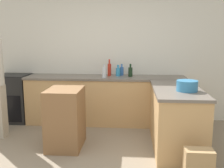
# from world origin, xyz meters

# --- Properties ---
(wall_back) EXTENTS (8.00, 0.06, 2.70)m
(wall_back) POSITION_xyz_m (0.00, 2.30, 1.35)
(wall_back) COLOR silver
(wall_back) RESTS_ON ground_plane
(counter_back) EXTENTS (3.02, 0.64, 0.91)m
(counter_back) POSITION_xyz_m (0.00, 1.97, 0.46)
(counter_back) COLOR tan
(counter_back) RESTS_ON ground_plane
(counter_peninsula) EXTENTS (0.69, 1.49, 0.91)m
(counter_peninsula) POSITION_xyz_m (1.16, 0.93, 0.46)
(counter_peninsula) COLOR tan
(counter_peninsula) RESTS_ON ground_plane
(range_oven) EXTENTS (0.62, 0.62, 0.92)m
(range_oven) POSITION_xyz_m (-1.83, 1.97, 0.46)
(range_oven) COLOR black
(range_oven) RESTS_ON ground_plane
(island_table) EXTENTS (0.50, 0.65, 0.90)m
(island_table) POSITION_xyz_m (-0.49, 0.78, 0.45)
(island_table) COLOR brown
(island_table) RESTS_ON ground_plane
(mixing_bowl) EXTENTS (0.29, 0.29, 0.15)m
(mixing_bowl) POSITION_xyz_m (1.26, 0.71, 0.98)
(mixing_bowl) COLOR teal
(mixing_bowl) RESTS_ON counter_peninsula
(water_bottle_blue) EXTENTS (0.07, 0.07, 0.22)m
(water_bottle_blue) POSITION_xyz_m (0.30, 2.14, 1.00)
(water_bottle_blue) COLOR #386BB7
(water_bottle_blue) RESTS_ON counter_back
(vinegar_bottle_clear) EXTENTS (0.08, 0.08, 0.25)m
(vinegar_bottle_clear) POSITION_xyz_m (-0.01, 1.82, 1.01)
(vinegar_bottle_clear) COLOR silver
(vinegar_bottle_clear) RESTS_ON counter_back
(hot_sauce_bottle) EXTENTS (0.07, 0.07, 0.32)m
(hot_sauce_bottle) POSITION_xyz_m (0.06, 2.08, 1.03)
(hot_sauce_bottle) COLOR red
(hot_sauce_bottle) RESTS_ON counter_back
(wine_bottle_dark) EXTENTS (0.08, 0.08, 0.24)m
(wine_bottle_dark) POSITION_xyz_m (0.47, 1.99, 1.00)
(wine_bottle_dark) COLOR black
(wine_bottle_dark) RESTS_ON counter_back
(dish_soap_bottle) EXTENTS (0.09, 0.09, 0.21)m
(dish_soap_bottle) POSITION_xyz_m (0.23, 2.04, 0.99)
(dish_soap_bottle) COLOR #338CBF
(dish_soap_bottle) RESTS_ON counter_back
(paper_bag) EXTENTS (0.32, 0.19, 0.41)m
(paper_bag) POSITION_xyz_m (1.27, -0.11, 0.21)
(paper_bag) COLOR #A88456
(paper_bag) RESTS_ON ground_plane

